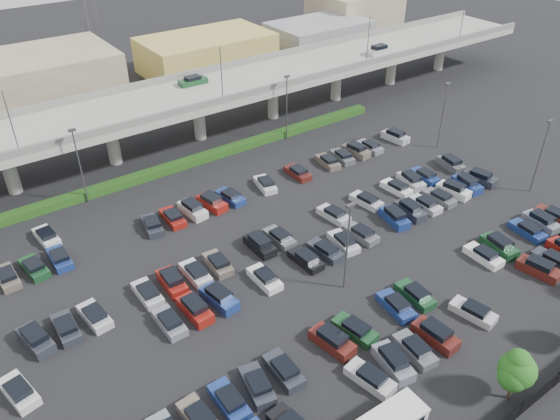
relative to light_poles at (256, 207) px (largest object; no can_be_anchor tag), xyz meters
name	(u,v)px	position (x,y,z in m)	size (l,w,h in m)	color
ground	(297,249)	(4.13, -2.00, -6.24)	(280.00, 280.00, 0.00)	black
overpass	(166,104)	(3.95, 29.99, 0.73)	(150.00, 13.00, 15.80)	gray
hedge	(193,161)	(4.13, 23.00, -5.69)	(66.00, 1.60, 1.10)	#183C11
fence	(512,417)	(4.07, -30.00, -5.34)	(70.00, 0.10, 2.00)	black
tree_row	(509,378)	(4.83, -28.53, -2.72)	(65.07, 3.66, 5.94)	#332316
parked_cars	(317,262)	(4.00, -5.67, -5.62)	(63.16, 41.63, 1.67)	slate
light_poles	(256,207)	(0.00, 0.00, 0.00)	(66.90, 48.38, 10.30)	#4A494E
distant_buildings	(160,58)	(16.50, 59.81, -2.49)	(138.00, 24.00, 9.00)	slate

